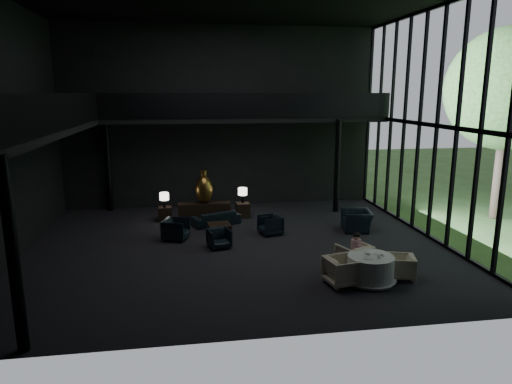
{
  "coord_description": "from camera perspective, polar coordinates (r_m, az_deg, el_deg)",
  "views": [
    {
      "loc": [
        -1.62,
        -14.67,
        5.12
      ],
      "look_at": [
        0.72,
        0.5,
        1.76
      ],
      "focal_mm": 32.0,
      "sensor_mm": 36.0,
      "label": 1
    }
  ],
  "objects": [
    {
      "name": "wall_back",
      "position": [
        20.76,
        -4.33,
        9.22
      ],
      "size": [
        14.0,
        0.04,
        8.0
      ],
      "primitive_type": "cube",
      "color": "black",
      "rests_on": "ground"
    },
    {
      "name": "cereal_bowl",
      "position": [
        13.03,
        13.8,
        -7.44
      ],
      "size": [
        0.16,
        0.16,
        0.08
      ],
      "primitive_type": "ellipsoid",
      "color": "white",
      "rests_on": "dining_table"
    },
    {
      "name": "lounge_armchair_west",
      "position": [
        16.41,
        -9.99,
        -4.38
      ],
      "size": [
        1.05,
        1.08,
        0.9
      ],
      "primitive_type": "imported",
      "rotation": [
        0.0,
        0.0,
        1.25
      ],
      "color": "black",
      "rests_on": "floor"
    },
    {
      "name": "table_lamp_left",
      "position": [
        18.6,
        -11.4,
        -0.62
      ],
      "size": [
        0.37,
        0.37,
        0.61
      ],
      "color": "black",
      "rests_on": "side_table_left"
    },
    {
      "name": "floor",
      "position": [
        15.62,
        -2.35,
        -6.8
      ],
      "size": [
        14.0,
        12.0,
        0.02
      ],
      "primitive_type": "cube",
      "color": "black",
      "rests_on": "ground"
    },
    {
      "name": "mezzanine_left",
      "position": [
        15.35,
        -25.53,
        6.97
      ],
      "size": [
        2.0,
        12.0,
        0.25
      ],
      "primitive_type": "cube",
      "color": "black",
      "rests_on": "wall_left"
    },
    {
      "name": "console",
      "position": [
        18.92,
        -6.45,
        -2.37
      ],
      "size": [
        2.13,
        0.48,
        0.68
      ],
      "primitive_type": "cube",
      "color": "black",
      "rests_on": "floor"
    },
    {
      "name": "coffee_table",
      "position": [
        17.01,
        -4.61,
        -4.58
      ],
      "size": [
        0.87,
        0.87,
        0.36
      ],
      "primitive_type": "cube",
      "rotation": [
        0.0,
        0.0,
        0.08
      ],
      "color": "black",
      "rests_on": "floor"
    },
    {
      "name": "wall_left",
      "position": [
        15.66,
        -29.05,
        6.71
      ],
      "size": [
        0.04,
        12.0,
        8.0
      ],
      "primitive_type": "cube",
      "color": "black",
      "rests_on": "ground"
    },
    {
      "name": "column_nw",
      "position": [
        20.88,
        -18.01,
        3.15
      ],
      "size": [
        0.24,
        0.24,
        4.0
      ],
      "primitive_type": "cylinder",
      "color": "black",
      "rests_on": "floor"
    },
    {
      "name": "lounge_armchair_east",
      "position": [
        16.79,
        1.79,
        -4.0
      ],
      "size": [
        0.88,
        0.91,
        0.79
      ],
      "primitive_type": "imported",
      "rotation": [
        0.0,
        0.0,
        -1.33
      ],
      "color": "black",
      "rests_on": "floor"
    },
    {
      "name": "tree_near",
      "position": [
        20.9,
        28.96,
        11.16
      ],
      "size": [
        4.8,
        4.8,
        7.65
      ],
      "color": "#382D23",
      "rests_on": "garden_ground"
    },
    {
      "name": "window_armchair",
      "position": [
        17.61,
        12.51,
        -2.94
      ],
      "size": [
        1.05,
        1.42,
        1.13
      ],
      "primitive_type": "imported",
      "rotation": [
        0.0,
        0.0,
        -1.74
      ],
      "color": "black",
      "rests_on": "floor"
    },
    {
      "name": "column_sw",
      "position": [
        10.08,
        -28.09,
        -7.19
      ],
      "size": [
        0.24,
        0.24,
        4.0
      ],
      "primitive_type": "cylinder",
      "color": "black",
      "rests_on": "floor"
    },
    {
      "name": "side_table_right",
      "position": [
        19.1,
        -1.65,
        -2.27
      ],
      "size": [
        0.55,
        0.55,
        0.61
      ],
      "primitive_type": "cube",
      "color": "black",
      "rests_on": "floor"
    },
    {
      "name": "side_table_left",
      "position": [
        18.92,
        -11.29,
        -2.68
      ],
      "size": [
        0.53,
        0.53,
        0.58
      ],
      "primitive_type": "cube",
      "color": "black",
      "rests_on": "floor"
    },
    {
      "name": "lounge_armchair_south",
      "position": [
        15.42,
        -4.63,
        -5.79
      ],
      "size": [
        0.78,
        0.75,
        0.66
      ],
      "primitive_type": "imported",
      "rotation": [
        0.0,
        0.0,
        0.26
      ],
      "color": "black",
      "rests_on": "floor"
    },
    {
      "name": "saucer",
      "position": [
        13.04,
        15.5,
        -7.67
      ],
      "size": [
        0.16,
        0.16,
        0.01
      ],
      "primitive_type": "cylinder",
      "rotation": [
        0.0,
        0.0,
        0.12
      ],
      "color": "white",
      "rests_on": "dining_table"
    },
    {
      "name": "wall_front",
      "position": [
        8.89,
        1.8,
        5.11
      ],
      "size": [
        14.0,
        0.04,
        8.0
      ],
      "primitive_type": "cube",
      "color": "black",
      "rests_on": "ground"
    },
    {
      "name": "plate_a",
      "position": [
        12.75,
        13.86,
        -8.04
      ],
      "size": [
        0.33,
        0.33,
        0.02
      ],
      "primitive_type": "cylinder",
      "rotation": [
        0.0,
        0.0,
        -0.27
      ],
      "color": "white",
      "rests_on": "dining_table"
    },
    {
      "name": "cream_pot",
      "position": [
        12.81,
        15.07,
        -7.87
      ],
      "size": [
        0.07,
        0.07,
        0.07
      ],
      "primitive_type": "cylinder",
      "rotation": [
        0.0,
        0.0,
        -0.04
      ],
      "color": "#99999E",
      "rests_on": "dining_table"
    },
    {
      "name": "table_lamp_right",
      "position": [
        18.99,
        -1.69,
        -0.02
      ],
      "size": [
        0.37,
        0.37,
        0.63
      ],
      "color": "black",
      "rests_on": "side_table_right"
    },
    {
      "name": "railing_left",
      "position": [
        15.06,
        -22.05,
        9.49
      ],
      "size": [
        0.06,
        12.0,
        1.0
      ],
      "primitive_type": "cube",
      "color": "black",
      "rests_on": "mezzanine_left"
    },
    {
      "name": "mezzanine_back",
      "position": [
        19.87,
        -1.19,
        9.12
      ],
      "size": [
        12.0,
        2.0,
        0.25
      ],
      "primitive_type": "cube",
      "color": "black",
      "rests_on": "wall_back"
    },
    {
      "name": "dining_chair_west",
      "position": [
        12.71,
        10.72,
        -9.34
      ],
      "size": [
        1.01,
        1.06,
        0.94
      ],
      "primitive_type": "imported",
      "rotation": [
        0.0,
        0.0,
        1.76
      ],
      "color": "beige",
      "rests_on": "floor"
    },
    {
      "name": "coffee_cup",
      "position": [
        13.02,
        15.45,
        -7.53
      ],
      "size": [
        0.08,
        0.08,
        0.06
      ],
      "primitive_type": "cylinder",
      "rotation": [
        0.0,
        0.0,
        0.07
      ],
      "color": "white",
      "rests_on": "saucer"
    },
    {
      "name": "column_ne",
      "position": [
        19.98,
        10.1,
        3.18
      ],
      "size": [
        0.24,
        0.24,
        4.0
      ],
      "primitive_type": "cylinder",
      "color": "black",
      "rests_on": "floor"
    },
    {
      "name": "sofa",
      "position": [
        18.06,
        -5.04,
        -3.06
      ],
      "size": [
        1.78,
        1.1,
        0.67
      ],
      "primitive_type": "imported",
      "rotation": [
        0.0,
        0.0,
        3.52
      ],
      "color": "black",
      "rests_on": "floor"
    },
    {
      "name": "dining_chair_east",
      "position": [
        13.59,
        17.67,
        -8.83
      ],
      "size": [
        0.8,
        0.83,
        0.69
      ],
      "primitive_type": "imported",
      "rotation": [
        0.0,
        0.0,
        -1.87
      ],
      "color": "beige",
      "rests_on": "floor"
    },
    {
      "name": "curtain_wall",
      "position": [
        17.02,
        21.69,
        7.72
      ],
      "size": [
        0.2,
        12.0,
        8.0
      ],
      "primitive_type": null,
      "color": "black",
      "rests_on": "ground"
    },
    {
      "name": "child",
      "position": [
        13.81,
        12.41,
        -6.29
      ],
      "size": [
        0.3,
        0.3,
        0.65
      ],
      "rotation": [
        0.0,
        0.0,
        3.14
      ],
      "color": "#F09FBA",
      "rests_on": "dining_chair_north"
    },
    {
      "name": "dining_table",
      "position": [
        13.11,
        14.08,
        -9.49
      ],
      "size": [
        1.43,
        1.43,
        0.75
      ],
      "color": "white",
      "rests_on": "floor"
    },
    {
      "name": "bronze_urn",
      "position": [
        18.74,
        -6.52,
        0.36
      ],
      "size": [
        0.72,
        0.72,
        1.34
      ],
      "color": "olive",
      "rests_on": "console"
    },
    {
      "name": "railing_back",
      "position": [
        18.86,
        -0.79,
        10.77
      ],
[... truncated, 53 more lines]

